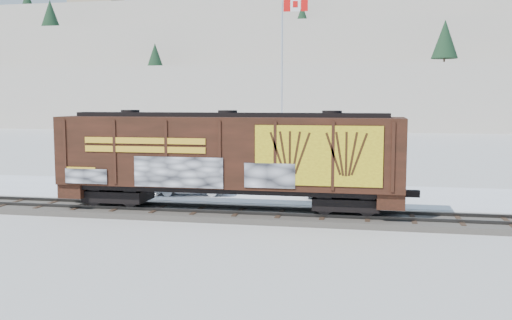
% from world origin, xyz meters
% --- Properties ---
extents(ground, '(500.00, 500.00, 0.00)m').
position_xyz_m(ground, '(0.00, 0.00, 0.00)').
color(ground, white).
rests_on(ground, ground).
extents(rail_track, '(50.00, 3.40, 0.43)m').
position_xyz_m(rail_track, '(0.00, 0.00, 0.15)').
color(rail_track, '#59544C').
rests_on(rail_track, ground).
extents(parking_strip, '(40.00, 8.00, 0.03)m').
position_xyz_m(parking_strip, '(0.00, 7.50, 0.01)').
color(parking_strip, white).
rests_on(parking_strip, ground).
extents(hillside, '(360.00, 110.00, 93.00)m').
position_xyz_m(hillside, '(-0.05, 139.79, 14.37)').
color(hillside, white).
rests_on(hillside, ground).
extents(hopper_railcar, '(16.29, 3.06, 4.54)m').
position_xyz_m(hopper_railcar, '(1.44, -0.01, 2.95)').
color(hopper_railcar, black).
rests_on(hopper_railcar, rail_track).
extents(flagpole, '(2.30, 0.90, 13.09)m').
position_xyz_m(flagpole, '(1.80, 15.28, 4.96)').
color(flagpole, silver).
rests_on(flagpole, ground).
extents(car_silver, '(5.25, 2.61, 1.72)m').
position_xyz_m(car_silver, '(-5.58, 6.03, 0.89)').
color(car_silver, silver).
rests_on(car_silver, parking_strip).
extents(car_white, '(4.58, 2.03, 1.46)m').
position_xyz_m(car_white, '(-2.10, 5.56, 0.76)').
color(car_white, silver).
rests_on(car_white, parking_strip).
extents(car_dark, '(5.06, 2.15, 1.46)m').
position_xyz_m(car_dark, '(7.00, 5.82, 0.76)').
color(car_dark, black).
rests_on(car_dark, parking_strip).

